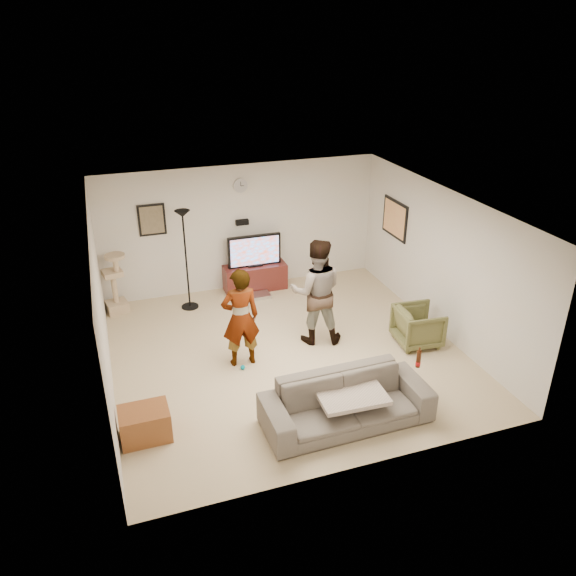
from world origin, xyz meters
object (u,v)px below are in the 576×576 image
object	(u,v)px
person_left	(241,318)
person_right	(316,292)
tv	(254,251)
armchair	(418,326)
sofa	(347,402)
side_table	(145,424)
beer_bottle	(419,359)
floor_lamp	(186,261)
tv_stand	(255,277)
cat_tree	(114,283)

from	to	relation	value
person_left	person_right	bearing A→B (deg)	-167.37
tv	armchair	xyz separation A→B (m)	(1.99, -2.92, -0.51)
sofa	side_table	bearing A→B (deg)	166.84
person_left	beer_bottle	size ratio (longest dim) A/B	6.49
floor_lamp	sofa	distance (m)	4.34
tv_stand	beer_bottle	bearing A→B (deg)	-76.57
beer_bottle	side_table	size ratio (longest dim) A/B	0.39
tv_stand	armchair	size ratio (longest dim) A/B	1.74
cat_tree	sofa	xyz separation A→B (m)	(2.72, -4.32, -0.25)
person_left	side_table	bearing A→B (deg)	39.13
tv	beer_bottle	world-z (taller)	tv
floor_lamp	armchair	xyz separation A→B (m)	(3.39, -2.56, -0.63)
person_right	tv	bearing A→B (deg)	-62.58
tv	person_right	distance (m)	2.30
tv_stand	person_right	distance (m)	2.39
person_left	person_right	size ratio (longest dim) A/B	0.89
person_right	beer_bottle	xyz separation A→B (m)	(0.64, -2.16, -0.12)
person_left	floor_lamp	bearing A→B (deg)	-77.75
tv	floor_lamp	size ratio (longest dim) A/B	0.56
sofa	side_table	distance (m)	2.66
armchair	side_table	bearing A→B (deg)	106.70
tv_stand	armchair	xyz separation A→B (m)	(1.99, -2.92, 0.07)
tv_stand	beer_bottle	world-z (taller)	beer_bottle
tv	beer_bottle	xyz separation A→B (m)	(1.06, -4.42, -0.05)
tv_stand	armchair	world-z (taller)	armchair
cat_tree	armchair	world-z (taller)	cat_tree
tv	person_right	world-z (taller)	person_right
person_left	side_table	xyz separation A→B (m)	(-1.64, -1.31, -0.60)
tv_stand	armchair	bearing A→B (deg)	-55.76
side_table	sofa	bearing A→B (deg)	-12.26
floor_lamp	beer_bottle	bearing A→B (deg)	-58.84
tv_stand	tv	distance (m)	0.58
cat_tree	beer_bottle	xyz separation A→B (m)	(3.76, -4.32, 0.21)
side_table	person_left	bearing A→B (deg)	38.60
person_left	sofa	bearing A→B (deg)	117.63
sofa	beer_bottle	world-z (taller)	beer_bottle
person_right	armchair	xyz separation A→B (m)	(1.57, -0.66, -0.58)
floor_lamp	person_right	bearing A→B (deg)	-46.23
sofa	cat_tree	bearing A→B (deg)	121.34
floor_lamp	sofa	size ratio (longest dim) A/B	0.84
tv	tv_stand	bearing A→B (deg)	0.00
floor_lamp	cat_tree	size ratio (longest dim) A/B	1.65
tv_stand	cat_tree	distance (m)	2.73
tv_stand	side_table	size ratio (longest dim) A/B	1.96
person_left	beer_bottle	world-z (taller)	person_left
tv_stand	beer_bottle	xyz separation A→B (m)	(1.06, -4.42, 0.53)
tv	side_table	xyz separation A→B (m)	(-2.58, -3.86, -0.62)
tv	side_table	size ratio (longest dim) A/B	1.67
person_right	side_table	xyz separation A→B (m)	(-3.00, -1.60, -0.70)
cat_tree	beer_bottle	distance (m)	5.73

